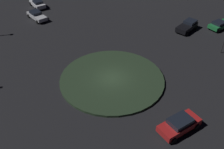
# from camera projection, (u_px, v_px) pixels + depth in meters

# --- Properties ---
(ground_plane) EXTENTS (120.15, 120.15, 0.00)m
(ground_plane) POSITION_uv_depth(u_px,v_px,m) (112.00, 80.00, 31.79)
(ground_plane) COLOR black
(roundabout_island) EXTENTS (12.79, 12.79, 0.29)m
(roundabout_island) POSITION_uv_depth(u_px,v_px,m) (112.00, 79.00, 31.70)
(roundabout_island) COLOR #263823
(roundabout_island) RESTS_ON ground_plane
(car_silver) EXTENTS (4.58, 1.95, 1.38)m
(car_silver) POSITION_uv_depth(u_px,v_px,m) (37.00, 15.00, 45.33)
(car_silver) COLOR silver
(car_silver) RESTS_ON ground_plane
(car_red) EXTENTS (2.52, 4.53, 1.50)m
(car_red) POSITION_uv_depth(u_px,v_px,m) (179.00, 124.00, 24.94)
(car_red) COLOR red
(car_red) RESTS_ON ground_plane
(car_white) EXTENTS (4.51, 2.33, 1.43)m
(car_white) POSITION_uv_depth(u_px,v_px,m) (37.00, 4.00, 49.60)
(car_white) COLOR white
(car_white) RESTS_ON ground_plane
(car_black) EXTENTS (2.52, 4.38, 1.48)m
(car_black) POSITION_uv_depth(u_px,v_px,m) (187.00, 26.00, 41.87)
(car_black) COLOR black
(car_black) RESTS_ON ground_plane
(car_green) EXTENTS (2.38, 4.22, 1.33)m
(car_green) POSITION_uv_depth(u_px,v_px,m) (220.00, 25.00, 42.42)
(car_green) COLOR #1E7238
(car_green) RESTS_ON ground_plane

